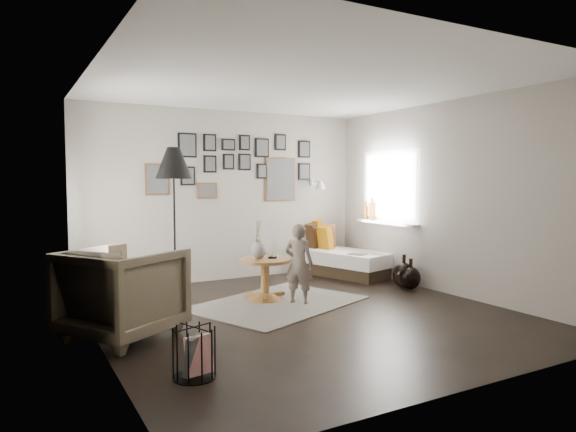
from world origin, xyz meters
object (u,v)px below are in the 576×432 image
demijohn_large (404,275)px  child (299,264)px  magazine_basket (195,353)px  demijohn_small (411,278)px  daybed (336,258)px  floor_lamp (174,169)px  pedestal_table (265,281)px  vase (259,247)px  armchair (123,293)px

demijohn_large → child: 1.82m
magazine_basket → demijohn_small: size_ratio=0.94×
daybed → child: (-1.58, -1.49, 0.24)m
daybed → demijohn_large: (0.21, -1.40, -0.08)m
floor_lamp → demijohn_small: 3.58m
demijohn_small → demijohn_large: bearing=98.8°
child → demijohn_small: bearing=-131.7°
pedestal_table → demijohn_small: 2.13m
floor_lamp → child: bearing=-31.0°
daybed → magazine_basket: (-3.50, -3.17, -0.07)m
demijohn_large → pedestal_table: bearing=172.3°
demijohn_large → demijohn_small: size_ratio=1.10×
pedestal_table → floor_lamp: (-1.04, 0.43, 1.43)m
vase → pedestal_table: bearing=-14.0°
floor_lamp → child: (1.33, -0.80, -1.17)m
vase → child: (0.37, -0.39, -0.19)m
demijohn_large → vase: bearing=172.1°
floor_lamp → demijohn_large: 3.53m
daybed → child: size_ratio=1.90×
vase → daybed: (1.95, 1.10, -0.42)m
armchair → floor_lamp: size_ratio=0.50×
armchair → demijohn_large: size_ratio=2.03×
vase → magazine_basket: (-1.55, -2.07, -0.49)m
vase → demijohn_large: vase is taller
vase → armchair: vase is taller
vase → daybed: vase is taller
demijohn_large → demijohn_small: bearing=-81.2°
daybed → demijohn_small: (0.23, -1.52, -0.10)m
daybed → demijohn_large: 1.42m
pedestal_table → daybed: (1.87, 1.12, 0.02)m
armchair → child: child is taller
magazine_basket → demijohn_large: size_ratio=0.86×
vase → floor_lamp: (-0.96, 0.41, 0.99)m
magazine_basket → demijohn_large: bearing=25.6°
demijohn_large → child: bearing=-177.1°
armchair → magazine_basket: (0.28, -1.33, -0.25)m
armchair → child: size_ratio=0.97×
vase → magazine_basket: vase is taller
armchair → floor_lamp: 1.90m
pedestal_table → daybed: size_ratio=0.36×
floor_lamp → magazine_basket: (-0.59, -2.48, -1.48)m
vase → demijohn_small: 2.28m
daybed → demijohn_small: daybed is taller
daybed → floor_lamp: bearing=177.1°
daybed → demijohn_large: daybed is taller
floor_lamp → demijohn_small: (3.14, -0.83, -1.51)m
child → vase: bearing=2.5°
vase → child: vase is taller
armchair → daybed: bearing=-96.3°
armchair → demijohn_small: size_ratio=2.24×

